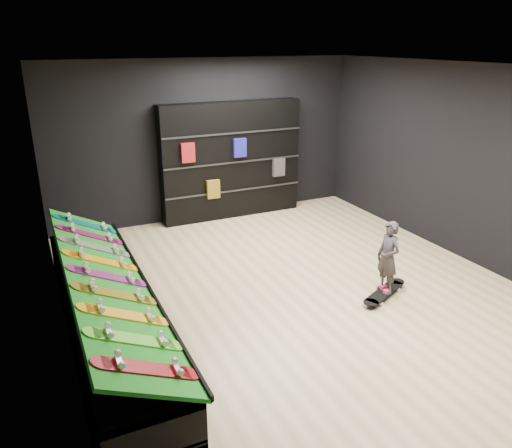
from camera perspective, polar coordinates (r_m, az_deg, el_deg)
name	(u,v)px	position (r m, az deg, el deg)	size (l,w,h in m)	color
floor	(294,290)	(7.10, 4.38, -7.49)	(6.00, 7.00, 0.01)	beige
ceiling	(301,67)	(6.28, 5.15, 17.46)	(6.00, 7.00, 0.01)	white
wall_back	(206,140)	(9.64, -5.74, 9.48)	(6.00, 0.02, 3.00)	black
wall_left	(51,221)	(5.73, -22.34, 0.33)	(0.02, 7.00, 3.00)	black
wall_right	(467,164)	(8.40, 22.93, 6.33)	(0.02, 7.00, 3.00)	black
display_rack	(107,314)	(6.27, -16.66, -9.84)	(0.90, 4.50, 0.50)	black
turf_ramp	(107,278)	(6.06, -16.64, -5.98)	(1.00, 4.50, 0.04)	#0F6413
back_shelving	(231,160)	(9.71, -2.88, 7.28)	(2.78, 0.32, 2.22)	black
floor_skateboard	(384,294)	(7.10, 14.46, -7.70)	(0.98, 0.22, 0.09)	black
child	(387,271)	(6.95, 14.71, -5.21)	(0.23, 0.16, 0.60)	black
display_board_0	(148,368)	(4.42, -12.29, -15.81)	(0.98, 0.22, 0.09)	red
display_board_1	(135,339)	(4.81, -13.65, -12.67)	(0.98, 0.22, 0.09)	green
display_board_2	(125,315)	(5.21, -14.78, -9.99)	(0.98, 0.22, 0.09)	orange
display_board_3	(116,294)	(5.63, -15.73, -7.70)	(0.98, 0.22, 0.09)	yellow
display_board_4	(108,276)	(6.05, -16.54, -5.73)	(0.98, 0.22, 0.09)	#2626BF
display_board_5	(101,261)	(6.48, -17.24, -4.01)	(0.98, 0.22, 0.09)	yellow
display_board_6	(96,247)	(6.91, -17.85, -2.51)	(0.98, 0.22, 0.09)	black
display_board_7	(91,235)	(7.35, -18.39, -1.19)	(0.98, 0.22, 0.09)	#E5198C
display_board_8	(86,224)	(7.80, -18.86, -0.02)	(0.98, 0.22, 0.09)	#0C8C99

